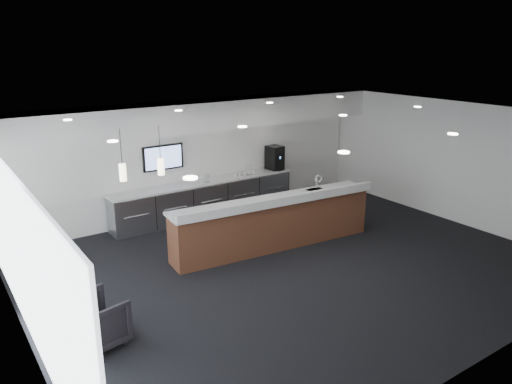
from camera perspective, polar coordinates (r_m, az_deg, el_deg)
ground at (r=10.31m, az=4.23°, el=-8.39°), size 10.00×10.00×0.00m
ceiling at (r=9.42m, az=4.62°, el=8.33°), size 10.00×8.00×0.02m
back_wall at (r=13.01m, az=-6.70°, el=3.95°), size 10.00×0.02×3.00m
left_wall at (r=7.84m, az=-25.62°, el=-6.57°), size 0.02×8.00×3.00m
right_wall at (r=13.38m, az=21.39°, el=3.25°), size 0.02×8.00×3.00m
soffit_bulkhead at (r=12.40m, az=-5.89°, el=8.75°), size 10.00×0.90×0.70m
alcove_panel at (r=12.96m, az=-6.65°, el=4.35°), size 9.80×0.06×1.40m
window_blinds_wall at (r=7.85m, az=-25.33°, el=-6.52°), size 0.04×7.36×2.55m
back_credenza at (r=12.97m, az=-5.79°, el=-0.75°), size 5.06×0.66×0.95m
wall_tv at (r=12.47m, az=-10.58°, el=3.91°), size 1.05×0.08×0.62m
pendant_left at (r=9.01m, az=-10.75°, el=2.82°), size 0.12×0.12×0.30m
pendant_right at (r=8.77m, az=-14.92°, el=2.14°), size 0.12×0.12×0.30m
ceiling_can_lights at (r=9.43m, az=4.62°, el=8.15°), size 7.00×5.00×0.02m
service_counter at (r=10.97m, az=2.06°, el=-3.47°), size 4.81×1.21×1.49m
coffee_machine at (r=13.88m, az=2.15°, el=3.95°), size 0.42×0.52×0.66m
info_sign_left at (r=12.69m, az=-5.58°, el=1.59°), size 0.15×0.02×0.21m
info_sign_right at (r=13.35m, az=-0.82°, el=2.57°), size 0.20×0.04×0.27m
armchair at (r=8.05m, az=-18.03°, el=-13.93°), size 1.00×0.98×0.77m
lounge_guest at (r=8.54m, az=-22.99°, el=-8.62°), size 0.54×0.73×1.83m
cup_0 at (r=13.46m, az=-0.32°, el=2.28°), size 0.09×0.09×0.09m
cup_1 at (r=13.38m, az=-0.82°, el=2.20°), size 0.13×0.13×0.09m
cup_2 at (r=13.31m, az=-1.32°, el=2.11°), size 0.11×0.11×0.09m
cup_3 at (r=13.23m, az=-1.82°, el=2.02°), size 0.12×0.12×0.09m
cup_4 at (r=13.16m, az=-2.34°, el=1.93°), size 0.13×0.13×0.09m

